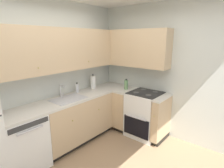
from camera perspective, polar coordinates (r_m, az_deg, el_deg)
name	(u,v)px	position (r m, az deg, el deg)	size (l,w,h in m)	color
wall_back	(42,76)	(3.38, -21.29, 2.24)	(3.63, 0.05, 2.63)	silver
wall_right	(169,72)	(3.71, 17.38, 3.53)	(0.05, 3.14, 2.63)	silver
dishwasher	(22,142)	(3.16, -26.36, -16.16)	(0.60, 0.63, 0.87)	white
lower_cabinets_back	(76,119)	(3.63, -11.27, -10.88)	(1.45, 0.62, 0.87)	tan
countertop_back	(75,97)	(3.46, -11.62, -4.17)	(2.65, 0.60, 0.04)	beige
lower_cabinets_right	(137,113)	(3.89, 7.81, -8.96)	(0.62, 1.05, 0.87)	tan
countertop_right	(137,92)	(3.74, 8.01, -2.64)	(0.60, 1.05, 0.03)	beige
oven_range	(145,114)	(3.81, 10.26, -9.20)	(0.68, 0.62, 1.05)	white
upper_cabinets_back	(60,50)	(3.32, -16.11, 10.29)	(2.33, 0.34, 0.74)	tan
upper_cabinets_right	(132,48)	(3.83, 6.44, 11.18)	(0.32, 1.57, 0.74)	tan
sink	(69,101)	(3.35, -13.47, -5.29)	(0.59, 0.40, 0.10)	#B7B7BC
faucet	(61,90)	(3.47, -15.65, -1.79)	(0.07, 0.16, 0.22)	silver
soap_bottle	(77,88)	(3.69, -10.93, -1.25)	(0.06, 0.06, 0.20)	silver
paper_towel_roll	(93,82)	(3.94, -5.97, 0.59)	(0.11, 0.11, 0.33)	white
oil_bottle	(126,85)	(3.85, 4.48, -0.17)	(0.08, 0.08, 0.22)	#729E66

